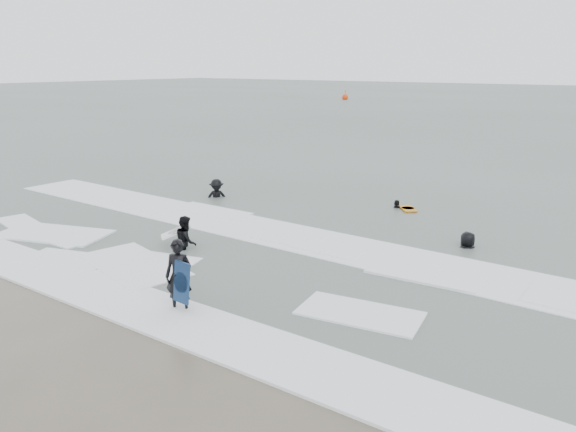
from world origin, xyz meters
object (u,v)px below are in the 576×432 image
Objects in this scene: surfer_wading at (187,250)px; surfer_breaker at (217,199)px; surfer_centre at (181,311)px; surfer_right_far at (467,249)px; buoy at (345,97)px; surfer_right_near at (397,209)px.

surfer_wading is 6.93m from surfer_breaker.
surfer_right_far is at bearing 40.38° from surfer_centre.
buoy reaches higher than surfer_breaker.
surfer_centre is 1.08× the size of buoy.
surfer_right_far is at bearing -49.43° from surfer_breaker.
buoy is at bearing -19.59° from surfer_wading.
surfer_wading is 0.97× the size of surfer_right_far.
surfer_right_near is 5.19m from surfer_right_far.
buoy reaches higher than surfer_right_near.
buoy is at bearing 68.38° from surfer_breaker.
surfer_wading is at bearing 54.28° from surfer_right_near.
buoy is (-41.90, 63.22, 0.42)m from surfer_right_far.
surfer_wading is 1.08× the size of surfer_right_near.
surfer_wading is 9.15m from surfer_right_near.
surfer_right_far is 1.03× the size of buoy.
surfer_breaker is (-7.20, 8.91, 0.00)m from surfer_centre.
surfer_right_far is (4.01, -3.30, 0.00)m from surfer_right_near.
buoy is at bearing 92.74° from surfer_centre.
surfer_breaker is at bearing -11.11° from surfer_wading.
surfer_right_near is at bearing -25.04° from surfer_breaker.
surfer_centre is 11.46m from surfer_breaker.
surfer_right_near is at bearing -66.21° from surfer_wading.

